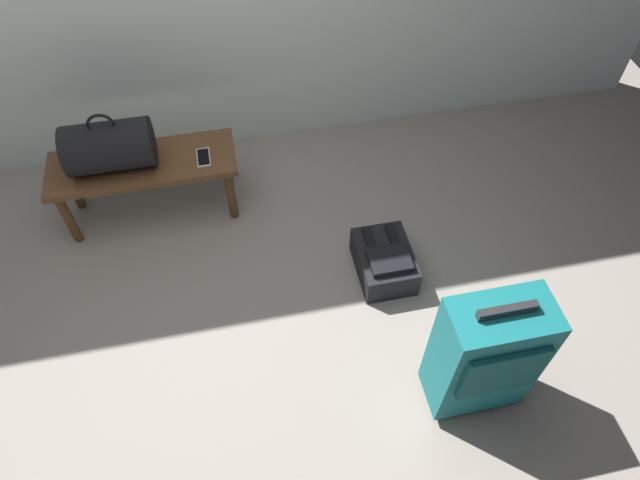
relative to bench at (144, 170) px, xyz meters
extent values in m
plane|color=gray|center=(0.28, -1.01, -0.33)|extent=(6.60, 6.60, 0.00)
cube|color=brown|center=(0.00, 0.00, 0.04)|extent=(1.00, 0.36, 0.04)
cylinder|color=brown|center=(-0.44, -0.13, -0.15)|extent=(0.05, 0.05, 0.36)
cylinder|color=brown|center=(0.44, -0.13, -0.15)|extent=(0.05, 0.05, 0.36)
cylinder|color=brown|center=(-0.44, 0.13, -0.15)|extent=(0.05, 0.05, 0.36)
cylinder|color=brown|center=(0.44, 0.13, -0.15)|extent=(0.05, 0.05, 0.36)
cylinder|color=black|center=(-0.13, 0.00, 0.19)|extent=(0.44, 0.26, 0.26)
torus|color=black|center=(-0.13, 0.00, 0.33)|extent=(0.14, 0.02, 0.14)
cube|color=silver|center=(0.33, -0.04, 0.06)|extent=(0.07, 0.14, 0.01)
cube|color=black|center=(0.33, -0.04, 0.07)|extent=(0.06, 0.13, 0.00)
cube|color=#14666B|center=(1.37, -1.43, 0.04)|extent=(0.41, 0.23, 0.65)
cube|color=#0E474A|center=(1.37, -1.56, 0.12)|extent=(0.33, 0.02, 0.29)
cube|color=#262628|center=(1.37, -1.43, 0.39)|extent=(0.23, 0.03, 0.04)
cylinder|color=black|center=(1.23, -1.36, -0.31)|extent=(0.02, 0.05, 0.05)
cylinder|color=black|center=(1.52, -1.36, -0.31)|extent=(0.02, 0.05, 0.05)
cube|color=black|center=(1.18, -0.69, -0.25)|extent=(0.28, 0.38, 0.17)
cube|color=black|center=(1.18, -0.76, -0.14)|extent=(0.21, 0.17, 0.04)
cube|color=black|center=(1.12, -0.62, -0.15)|extent=(0.04, 0.19, 0.02)
cube|color=black|center=(1.24, -0.62, -0.15)|extent=(0.04, 0.19, 0.02)
camera|label=1|loc=(0.50, -2.33, 2.11)|focal=31.08mm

